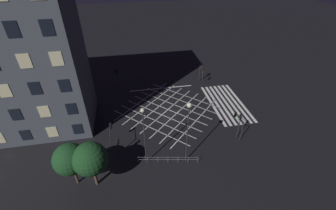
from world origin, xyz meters
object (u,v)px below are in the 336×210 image
traffic_light_se_cross (203,70)px  traffic_light_sw_main (238,120)px  street_lamp_east (144,126)px  traffic_light_nw_cross (118,144)px  traffic_light_se_main (201,72)px  traffic_light_sw_cross (239,122)px  street_lamp_west (188,120)px  traffic_light_nw_main (111,134)px  street_tree_near (70,159)px  street_tree_far (90,159)px  traffic_light_ne_main (117,76)px

traffic_light_se_cross → traffic_light_sw_main: 17.60m
traffic_light_sw_main → street_lamp_east: 15.10m
street_lamp_east → traffic_light_nw_cross: bearing=64.0°
traffic_light_nw_cross → traffic_light_se_main: bearing=45.9°
traffic_light_sw_cross → traffic_light_sw_main: size_ratio=1.31×
street_lamp_east → street_lamp_west: size_ratio=0.94×
traffic_light_nw_main → traffic_light_sw_main: traffic_light_nw_main is taller
street_lamp_east → traffic_light_sw_main: bearing=-77.2°
traffic_light_nw_cross → street_tree_near: bearing=-147.2°
traffic_light_nw_main → street_tree_far: 6.07m
traffic_light_nw_cross → traffic_light_sw_main: 17.81m
traffic_light_nw_cross → street_tree_far: street_tree_far is taller
street_tree_near → street_tree_far: 2.44m
traffic_light_se_main → street_tree_near: size_ratio=0.61×
traffic_light_se_main → traffic_light_sw_main: traffic_light_se_main is taller
traffic_light_sw_main → traffic_light_nw_cross: bearing=95.0°
traffic_light_sw_cross → street_tree_near: street_tree_near is taller
traffic_light_se_main → street_lamp_west: street_lamp_west is taller
traffic_light_se_main → street_tree_far: bearing=-42.6°
traffic_light_nw_main → street_tree_far: bearing=161.0°
traffic_light_sw_cross → street_lamp_east: 14.33m
traffic_light_ne_main → traffic_light_nw_main: traffic_light_ne_main is taller
traffic_light_sw_cross → traffic_light_sw_main: traffic_light_sw_cross is taller
traffic_light_sw_cross → street_lamp_west: size_ratio=0.48×
traffic_light_sw_cross → traffic_light_nw_main: size_ratio=1.15×
traffic_light_nw_cross → street_lamp_west: (-2.42, -8.74, 4.69)m
traffic_light_sw_main → street_lamp_east: bearing=102.8°
traffic_light_ne_main → street_lamp_east: (-19.84, -3.48, 3.11)m
traffic_light_nw_main → traffic_light_se_cross: (17.55, -18.85, -0.58)m
traffic_light_ne_main → street_lamp_west: (-20.57, -8.74, 3.89)m
street_tree_near → traffic_light_se_main: bearing=-46.7°
traffic_light_se_main → traffic_light_sw_main: bearing=2.2°
traffic_light_sw_cross → street_tree_near: 22.80m
traffic_light_nw_main → traffic_light_nw_cross: bearing=-150.4°
traffic_light_nw_main → traffic_light_sw_main: size_ratio=1.14×
traffic_light_ne_main → street_tree_far: street_tree_far is taller
traffic_light_sw_main → street_lamp_east: street_lamp_east is taller
traffic_light_sw_main → street_lamp_west: street_lamp_west is taller
traffic_light_nw_cross → traffic_light_se_cross: bearing=46.9°
traffic_light_sw_cross → street_tree_near: bearing=9.5°
traffic_light_ne_main → street_tree_far: 22.32m
traffic_light_ne_main → street_lamp_west: street_lamp_west is taller
traffic_light_sw_cross → street_lamp_east: bearing=8.9°
traffic_light_nw_main → street_tree_near: street_tree_near is taller
street_lamp_east → street_lamp_west: bearing=-97.8°
traffic_light_ne_main → traffic_light_nw_main: (-16.55, 0.91, -0.31)m
traffic_light_nw_main → traffic_light_se_cross: 25.76m
traffic_light_se_main → traffic_light_ne_main: traffic_light_ne_main is taller
traffic_light_nw_main → traffic_light_se_main: bearing=-48.2°
traffic_light_ne_main → traffic_light_se_cross: 17.99m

